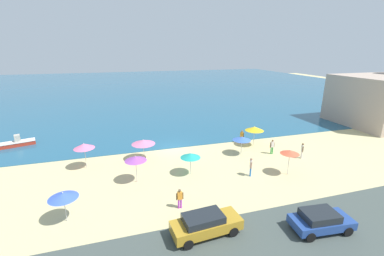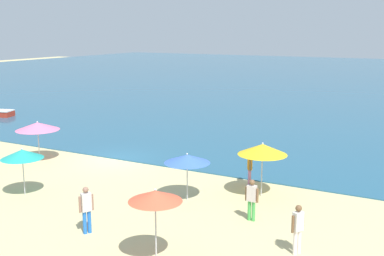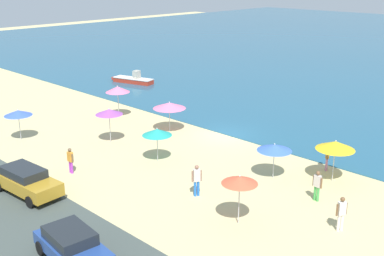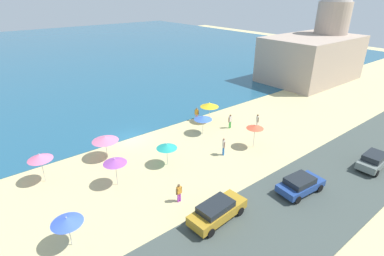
{
  "view_description": "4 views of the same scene",
  "coord_description": "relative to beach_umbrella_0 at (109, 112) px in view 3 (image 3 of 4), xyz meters",
  "views": [
    {
      "loc": [
        -6.1,
        -28.14,
        11.48
      ],
      "look_at": [
        3.17,
        2.53,
        1.54
      ],
      "focal_mm": 24.0,
      "sensor_mm": 36.0,
      "label": 1
    },
    {
      "loc": [
        16.85,
        -21.87,
        7.48
      ],
      "look_at": [
        4.51,
        1.19,
        2.1
      ],
      "focal_mm": 45.0,
      "sensor_mm": 36.0,
      "label": 2
    },
    {
      "loc": [
        21.82,
        -26.09,
        11.68
      ],
      "look_at": [
        0.68,
        -4.32,
        1.72
      ],
      "focal_mm": 45.0,
      "sensor_mm": 36.0,
      "label": 3
    },
    {
      "loc": [
        -12.88,
        -26.95,
        14.83
      ],
      "look_at": [
        4.33,
        -5.38,
        1.95
      ],
      "focal_mm": 28.0,
      "sensor_mm": 36.0,
      "label": 4
    }
  ],
  "objects": [
    {
      "name": "beach_umbrella_1",
      "position": [
        -4.57,
        4.26,
        0.11
      ],
      "size": [
        2.0,
        2.0,
        2.69
      ],
      "color": "#B2B2B7",
      "rests_on": "ground_plane"
    },
    {
      "name": "ground_plane",
      "position": [
        4.86,
        6.95,
        -2.27
      ],
      "size": [
        160.0,
        160.0,
        0.0
      ],
      "primitive_type": "plane",
      "color": "#CABB83"
    },
    {
      "name": "skiff_nearshore",
      "position": [
        -13.59,
        13.17,
        -1.87
      ],
      "size": [
        5.05,
        2.48,
        1.39
      ],
      "color": "#B3301F",
      "rests_on": "sea"
    },
    {
      "name": "bather_4",
      "position": [
        17.71,
        0.1,
        -1.29
      ],
      "size": [
        0.37,
        0.51,
        1.75
      ],
      "color": "white",
      "rests_on": "ground_plane"
    },
    {
      "name": "beach_umbrella_7",
      "position": [
        14.63,
        5.03,
        -0.07
      ],
      "size": [
        2.24,
        2.24,
        2.51
      ],
      "color": "#B2B2B7",
      "rests_on": "ground_plane"
    },
    {
      "name": "beach_umbrella_4",
      "position": [
        1.2,
        4.67,
        -0.23
      ],
      "size": [
        2.48,
        2.48,
        2.33
      ],
      "color": "#B2B2B7",
      "rests_on": "ground_plane"
    },
    {
      "name": "bather_1",
      "position": [
        13.6,
        6.18,
        -1.3
      ],
      "size": [
        0.36,
        0.52,
        1.72
      ],
      "color": "pink",
      "rests_on": "ground_plane"
    },
    {
      "name": "beach_umbrella_2",
      "position": [
        -5.18,
        -4.17,
        -0.25
      ],
      "size": [
        1.96,
        1.96,
        2.28
      ],
      "color": "#B2B2B7",
      "rests_on": "ground_plane"
    },
    {
      "name": "beach_umbrella_3",
      "position": [
        11.89,
        2.99,
        -0.37
      ],
      "size": [
        2.05,
        2.05,
        2.15
      ],
      "color": "#B2B2B7",
      "rests_on": "ground_plane"
    },
    {
      "name": "bather_3",
      "position": [
        2.72,
        -4.96,
        -1.38
      ],
      "size": [
        0.57,
        0.22,
        1.6
      ],
      "color": "purple",
      "rests_on": "ground_plane"
    },
    {
      "name": "parked_car_2",
      "position": [
        3.57,
        -8.28,
        -1.42
      ],
      "size": [
        4.61,
        2.09,
        1.48
      ],
      "color": "#AF8323",
      "rests_on": "coastal_road"
    },
    {
      "name": "bather_0",
      "position": [
        15.29,
        2.1,
        -1.31
      ],
      "size": [
        0.57,
        0.24,
        1.7
      ],
      "color": "green",
      "rests_on": "ground_plane"
    },
    {
      "name": "beach_umbrella_5",
      "position": [
        13.86,
        -2.7,
        0.03
      ],
      "size": [
        1.74,
        1.74,
        2.55
      ],
      "color": "#B2B2B7",
      "rests_on": "ground_plane"
    },
    {
      "name": "beach_umbrella_0",
      "position": [
        0.0,
        0.0,
        0.0
      ],
      "size": [
        1.92,
        1.92,
        2.53
      ],
      "color": "#B2B2B7",
      "rests_on": "ground_plane"
    },
    {
      "name": "beach_umbrella_6",
      "position": [
        5.01,
        -0.0,
        -0.32
      ],
      "size": [
        1.9,
        1.9,
        2.23
      ],
      "color": "#B2B2B7",
      "rests_on": "ground_plane"
    },
    {
      "name": "parked_car_3",
      "position": [
        10.89,
        -10.06,
        -1.47
      ],
      "size": [
        4.07,
        2.22,
        1.38
      ],
      "color": "navy",
      "rests_on": "coastal_road"
    },
    {
      "name": "bather_2",
      "position": [
        10.32,
        -1.93,
        -1.25
      ],
      "size": [
        0.37,
        0.51,
        1.81
      ],
      "color": "blue",
      "rests_on": "ground_plane"
    }
  ]
}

